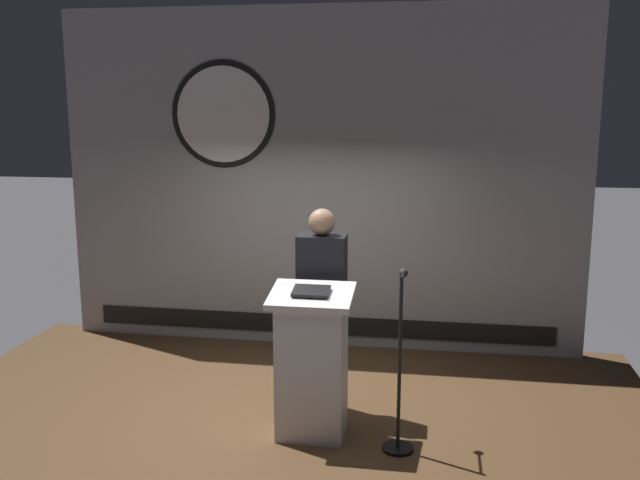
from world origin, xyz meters
name	(u,v)px	position (x,y,z in m)	size (l,w,h in m)	color
ground_plane	(284,447)	(0.00, 0.00, 0.00)	(40.00, 40.00, 0.00)	#4C4C51
stage_platform	(284,431)	(0.00, 0.00, 0.15)	(6.40, 4.00, 0.30)	brown
banner_display	(317,181)	(-0.02, 1.85, 2.08)	(5.52, 0.12, 3.56)	#9E9EA3
podium	(312,363)	(0.30, -0.31, 0.89)	(0.64, 0.50, 1.21)	silver
speaker_person	(322,309)	(0.30, 0.17, 1.19)	(0.40, 0.26, 1.74)	black
microphone_stand	(399,390)	(0.99, -0.42, 0.76)	(0.24, 0.47, 1.36)	black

